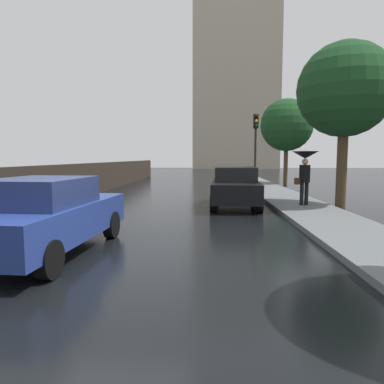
% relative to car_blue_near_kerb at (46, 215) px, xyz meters
% --- Properties ---
extents(ground, '(120.00, 120.00, 0.00)m').
position_rel_car_blue_near_kerb_xyz_m(ground, '(1.60, -0.94, -0.77)').
color(ground, black).
extents(car_blue_near_kerb, '(2.06, 4.47, 1.51)m').
position_rel_car_blue_near_kerb_xyz_m(car_blue_near_kerb, '(0.00, 0.00, 0.00)').
color(car_blue_near_kerb, navy).
rests_on(car_blue_near_kerb, ground).
extents(car_black_mid_road, '(2.03, 4.44, 1.53)m').
position_rel_car_blue_near_kerb_xyz_m(car_black_mid_road, '(4.26, 6.88, 0.01)').
color(car_black_mid_road, black).
rests_on(car_black_mid_road, ground).
extents(pedestrian_with_umbrella_near, '(0.94, 0.94, 1.98)m').
position_rel_car_blue_near_kerb_xyz_m(pedestrian_with_umbrella_near, '(6.75, 6.40, 0.90)').
color(pedestrian_with_umbrella_near, black).
rests_on(pedestrian_with_umbrella_near, sidewalk_strip).
extents(traffic_light, '(0.26, 0.39, 4.08)m').
position_rel_car_blue_near_kerb_xyz_m(traffic_light, '(5.79, 12.70, 2.21)').
color(traffic_light, black).
rests_on(traffic_light, sidewalk_strip).
extents(street_tree_near, '(3.54, 3.54, 5.87)m').
position_rel_car_blue_near_kerb_xyz_m(street_tree_near, '(8.56, 17.76, 3.32)').
color(street_tree_near, '#4C3823').
rests_on(street_tree_near, ground).
extents(street_tree_far, '(3.44, 3.44, 6.09)m').
position_rel_car_blue_near_kerb_xyz_m(street_tree_far, '(8.18, 6.67, 3.57)').
color(street_tree_far, '#4C3823').
rests_on(street_tree_far, ground).
extents(distant_tower, '(14.83, 10.42, 34.23)m').
position_rel_car_blue_near_kerb_xyz_m(distant_tower, '(8.21, 55.06, 13.45)').
color(distant_tower, '#B2A88E').
rests_on(distant_tower, ground).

